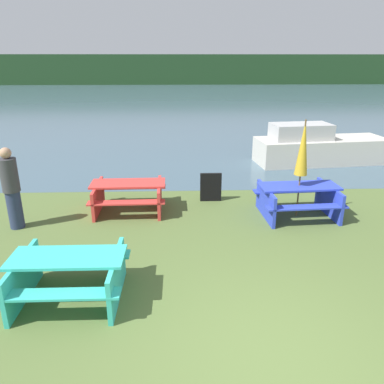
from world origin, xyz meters
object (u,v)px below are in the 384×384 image
(picnic_table_blue, at_px, (298,197))
(picnic_table_red, at_px, (129,194))
(picnic_table_teal, at_px, (69,273))
(person, at_px, (11,189))
(umbrella_gold, at_px, (303,148))
(signboard, at_px, (211,187))
(boat, at_px, (318,147))

(picnic_table_blue, xyz_separation_m, picnic_table_red, (-4.01, 0.46, -0.02))
(picnic_table_teal, bearing_deg, person, 125.42)
(picnic_table_red, xyz_separation_m, umbrella_gold, (4.01, -0.46, 1.19))
(picnic_table_blue, relative_size, picnic_table_red, 1.06)
(picnic_table_blue, relative_size, umbrella_gold, 0.83)
(signboard, bearing_deg, person, -161.39)
(picnic_table_teal, relative_size, picnic_table_blue, 0.90)
(picnic_table_blue, relative_size, person, 1.05)
(picnic_table_blue, distance_m, signboard, 2.23)
(umbrella_gold, bearing_deg, picnic_table_teal, -145.32)
(boat, distance_m, person, 9.96)
(umbrella_gold, relative_size, person, 1.26)
(umbrella_gold, height_order, boat, umbrella_gold)
(picnic_table_red, bearing_deg, boat, 34.80)
(picnic_table_teal, height_order, signboard, signboard)
(picnic_table_red, bearing_deg, person, -159.31)
(picnic_table_red, xyz_separation_m, boat, (6.15, 4.28, 0.10))
(umbrella_gold, bearing_deg, boat, 65.62)
(picnic_table_blue, relative_size, signboard, 2.53)
(picnic_table_teal, distance_m, umbrella_gold, 5.57)
(picnic_table_blue, height_order, person, person)
(picnic_table_blue, distance_m, picnic_table_red, 4.03)
(picnic_table_teal, distance_m, signboard, 4.85)
(picnic_table_red, bearing_deg, umbrella_gold, -6.49)
(picnic_table_teal, bearing_deg, signboard, 58.77)
(umbrella_gold, distance_m, boat, 5.31)
(picnic_table_blue, bearing_deg, umbrella_gold, 180.00)
(picnic_table_teal, height_order, person, person)
(boat, height_order, person, person)
(picnic_table_red, relative_size, person, 1.00)
(person, height_order, signboard, person)
(picnic_table_teal, xyz_separation_m, picnic_table_blue, (4.47, 3.09, 0.01))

